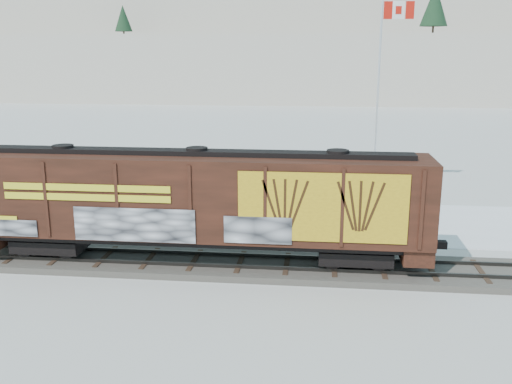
# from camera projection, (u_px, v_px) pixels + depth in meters

# --- Properties ---
(ground) EXTENTS (500.00, 500.00, 0.00)m
(ground) POSITION_uv_depth(u_px,v_px,m) (287.00, 270.00, 24.35)
(ground) COLOR white
(ground) RESTS_ON ground
(rail_track) EXTENTS (50.00, 3.40, 0.43)m
(rail_track) POSITION_uv_depth(u_px,v_px,m) (287.00, 267.00, 24.31)
(rail_track) COLOR #59544C
(rail_track) RESTS_ON ground
(parking_strip) EXTENTS (40.00, 8.00, 0.03)m
(parking_strip) POSITION_uv_depth(u_px,v_px,m) (294.00, 220.00, 31.58)
(parking_strip) COLOR white
(parking_strip) RESTS_ON ground
(hillside) EXTENTS (360.00, 110.00, 93.00)m
(hillside) POSITION_uv_depth(u_px,v_px,m) (316.00, 31.00, 155.81)
(hillside) COLOR white
(hillside) RESTS_ON ground
(hopper_railcar) EXTENTS (19.25, 3.06, 4.69)m
(hopper_railcar) POSITION_uv_depth(u_px,v_px,m) (198.00, 199.00, 24.01)
(hopper_railcar) COLOR black
(hopper_railcar) RESTS_ON rail_track
(flagpole) EXTENTS (2.30, 0.90, 12.11)m
(flagpole) POSITION_uv_depth(u_px,v_px,m) (378.00, 128.00, 34.83)
(flagpole) COLOR silver
(flagpole) RESTS_ON ground
(car_silver) EXTENTS (4.88, 2.57, 1.58)m
(car_silver) POSITION_uv_depth(u_px,v_px,m) (236.00, 205.00, 31.50)
(car_silver) COLOR silver
(car_silver) RESTS_ON parking_strip
(car_white) EXTENTS (5.17, 2.46, 1.63)m
(car_white) POSITION_uv_depth(u_px,v_px,m) (336.00, 205.00, 31.41)
(car_white) COLOR silver
(car_white) RESTS_ON parking_strip
(car_dark) EXTENTS (4.93, 2.59, 1.36)m
(car_dark) POSITION_uv_depth(u_px,v_px,m) (362.00, 209.00, 31.13)
(car_dark) COLOR black
(car_dark) RESTS_ON parking_strip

